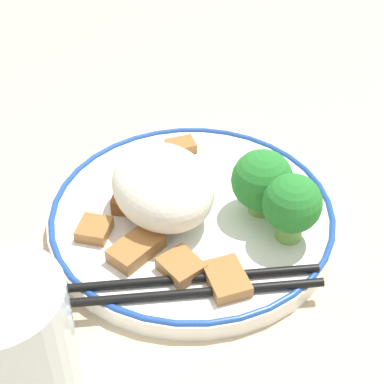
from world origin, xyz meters
name	(u,v)px	position (x,y,z in m)	size (l,w,h in m)	color
ground_plane	(192,224)	(0.00, 0.00, 0.00)	(3.00, 3.00, 0.00)	#C6B28E
plate	(192,216)	(0.00, 0.00, 0.01)	(0.22, 0.22, 0.02)	white
rice_mound	(163,187)	(0.01, 0.02, 0.04)	(0.09, 0.07, 0.05)	white
broccoli_back_left	(292,205)	(-0.06, -0.05, 0.04)	(0.04, 0.04, 0.05)	#72AD4C
broccoli_back_center	(262,181)	(-0.02, -0.05, 0.04)	(0.05, 0.05, 0.05)	#72AD4C
meat_near_front	(226,279)	(-0.08, 0.01, 0.02)	(0.04, 0.03, 0.01)	#9E6633
meat_near_left	(181,267)	(-0.05, 0.04, 0.02)	(0.03, 0.03, 0.01)	#9E6633
meat_near_right	(136,249)	(-0.02, 0.06, 0.02)	(0.04, 0.05, 0.01)	#9E6633
meat_near_back	(134,195)	(0.03, 0.03, 0.02)	(0.05, 0.05, 0.01)	brown
meat_on_rice_edge	(181,146)	(0.07, -0.03, 0.02)	(0.02, 0.03, 0.01)	#9E6633
meat_mid_left	(94,229)	(0.01, 0.08, 0.02)	(0.03, 0.03, 0.01)	#9E6633
chopsticks	(171,287)	(-0.06, 0.05, 0.02)	(0.10, 0.20, 0.01)	black
drinking_glass	(14,357)	(-0.10, 0.16, 0.05)	(0.07, 0.07, 0.11)	silver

